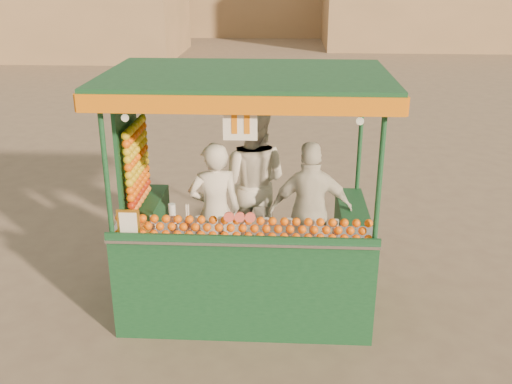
# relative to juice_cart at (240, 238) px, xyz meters

# --- Properties ---
(ground) EXTENTS (90.00, 90.00, 0.00)m
(ground) POSITION_rel_juice_cart_xyz_m (-0.23, -0.06, -0.87)
(ground) COLOR brown
(ground) RESTS_ON ground
(juice_cart) EXTENTS (2.96, 1.92, 2.69)m
(juice_cart) POSITION_rel_juice_cart_xyz_m (0.00, 0.00, 0.00)
(juice_cart) COLOR #103B20
(juice_cart) RESTS_ON ground
(vendor_left) EXTENTS (0.67, 0.52, 1.62)m
(vendor_left) POSITION_rel_juice_cart_xyz_m (-0.29, 0.15, 0.25)
(vendor_left) COLOR silver
(vendor_left) RESTS_ON ground
(vendor_middle) EXTENTS (1.02, 0.85, 1.92)m
(vendor_middle) POSITION_rel_juice_cart_xyz_m (0.08, 0.71, 0.40)
(vendor_middle) COLOR white
(vendor_middle) RESTS_ON ground
(vendor_right) EXTENTS (0.99, 0.49, 1.63)m
(vendor_right) POSITION_rel_juice_cart_xyz_m (0.79, 0.20, 0.25)
(vendor_right) COLOR silver
(vendor_right) RESTS_ON ground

